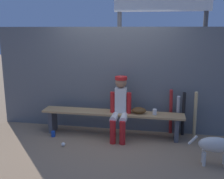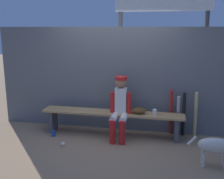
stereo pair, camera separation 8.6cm
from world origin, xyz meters
The scene contains 14 objects.
ground_plane centered at (0.00, 0.00, 0.00)m, with size 30.00×30.00×0.00m, color #937556.
chainlink_fence centered at (0.00, 0.37, 1.06)m, with size 5.03×0.03×2.12m, color #595E63.
dugout_bench centered at (0.00, 0.00, 0.39)m, with size 2.78×0.36×0.49m.
player_seated centered at (0.17, -0.11, 0.66)m, with size 0.41×0.55×1.20m.
baseball_glove centered at (0.52, 0.00, 0.55)m, with size 0.28×0.20×0.12m, color #593819.
bat_aluminum_red centered at (1.14, 0.26, 0.47)m, with size 0.06×0.06×0.95m, color #B22323.
bat_aluminum_silver centered at (1.27, 0.24, 0.41)m, with size 0.06×0.06×0.84m, color #B7B7BC.
bat_aluminum_black centered at (1.37, 0.21, 0.46)m, with size 0.06×0.06×0.91m, color black.
bat_wood_natural centered at (1.59, 0.21, 0.46)m, with size 0.06×0.06×0.92m, color tan.
baseball centered at (-0.77, -0.67, 0.04)m, with size 0.07×0.07×0.07m, color white.
cup_on_ground centered at (-1.13, -0.28, 0.06)m, with size 0.08×0.08×0.11m, color #1E47AD.
cup_on_bench centered at (0.83, -0.03, 0.54)m, with size 0.08×0.08×0.11m, color silver.
scoreboard centered at (0.93, 1.37, 2.61)m, with size 2.42×0.27×3.69m.
dog centered at (1.84, -0.88, 0.34)m, with size 0.84×0.20×0.49m.
Camera 2 is at (1.00, -4.92, 2.08)m, focal length 43.04 mm.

